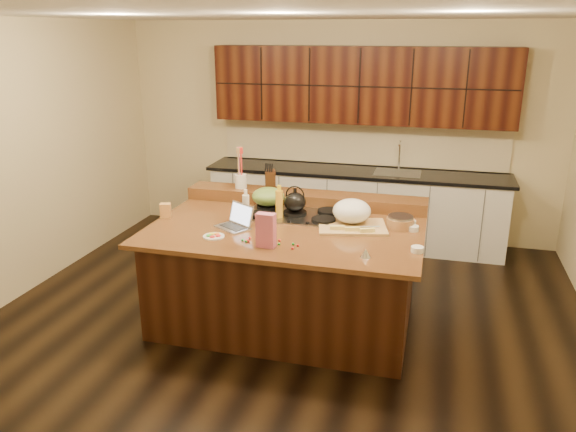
# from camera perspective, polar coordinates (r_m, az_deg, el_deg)

# --- Properties ---
(room) EXTENTS (5.52, 5.02, 2.72)m
(room) POSITION_cam_1_polar(r_m,az_deg,el_deg) (4.85, -0.15, 3.75)
(room) COLOR black
(room) RESTS_ON ground
(island) EXTENTS (2.40, 1.60, 0.92)m
(island) POSITION_cam_1_polar(r_m,az_deg,el_deg) (5.15, -0.14, -5.84)
(island) COLOR black
(island) RESTS_ON ground
(back_ledge) EXTENTS (2.40, 0.30, 0.12)m
(back_ledge) POSITION_cam_1_polar(r_m,az_deg,el_deg) (5.61, 1.72, 1.82)
(back_ledge) COLOR black
(back_ledge) RESTS_ON island
(cooktop) EXTENTS (0.92, 0.52, 0.05)m
(cooktop) POSITION_cam_1_polar(r_m,az_deg,el_deg) (5.25, 0.71, 0.16)
(cooktop) COLOR gray
(cooktop) RESTS_ON island
(back_counter) EXTENTS (3.70, 0.66, 2.40)m
(back_counter) POSITION_cam_1_polar(r_m,az_deg,el_deg) (7.01, 7.03, 5.07)
(back_counter) COLOR silver
(back_counter) RESTS_ON ground
(kettle) EXTENTS (0.21, 0.21, 0.18)m
(kettle) POSITION_cam_1_polar(r_m,az_deg,el_deg) (5.21, 0.71, 1.43)
(kettle) COLOR black
(kettle) RESTS_ON cooktop
(green_bowl) EXTENTS (0.33, 0.33, 0.17)m
(green_bowl) POSITION_cam_1_polar(r_m,az_deg,el_deg) (5.41, -2.03, 2.00)
(green_bowl) COLOR #567930
(green_bowl) RESTS_ON cooktop
(laptop) EXTENTS (0.37, 0.35, 0.20)m
(laptop) POSITION_cam_1_polar(r_m,az_deg,el_deg) (4.96, -5.24, -0.53)
(laptop) COLOR #B7B7BC
(laptop) RESTS_ON island
(oil_bottle) EXTENTS (0.08, 0.08, 0.27)m
(oil_bottle) POSITION_cam_1_polar(r_m,az_deg,el_deg) (5.14, -0.89, 1.14)
(oil_bottle) COLOR gold
(oil_bottle) RESTS_ON island
(vinegar_bottle) EXTENTS (0.06, 0.06, 0.25)m
(vinegar_bottle) POSITION_cam_1_polar(r_m,az_deg,el_deg) (5.08, -4.29, 0.78)
(vinegar_bottle) COLOR silver
(vinegar_bottle) RESTS_ON island
(wooden_tray) EXTENTS (0.67, 0.55, 0.24)m
(wooden_tray) POSITION_cam_1_polar(r_m,az_deg,el_deg) (4.99, 6.51, 0.15)
(wooden_tray) COLOR tan
(wooden_tray) RESTS_ON island
(ramekin_a) EXTENTS (0.12, 0.12, 0.04)m
(ramekin_a) POSITION_cam_1_polar(r_m,az_deg,el_deg) (4.51, 13.00, -3.33)
(ramekin_a) COLOR white
(ramekin_a) RESTS_ON island
(ramekin_b) EXTENTS (0.13, 0.13, 0.04)m
(ramekin_b) POSITION_cam_1_polar(r_m,az_deg,el_deg) (4.98, 12.57, -1.23)
(ramekin_b) COLOR white
(ramekin_b) RESTS_ON island
(ramekin_c) EXTENTS (0.12, 0.12, 0.04)m
(ramekin_c) POSITION_cam_1_polar(r_m,az_deg,el_deg) (5.12, 12.32, -0.68)
(ramekin_c) COLOR white
(ramekin_c) RESTS_ON island
(strainer_bowl) EXTENTS (0.28, 0.28, 0.09)m
(strainer_bowl) POSITION_cam_1_polar(r_m,az_deg,el_deg) (5.03, 11.34, -0.69)
(strainer_bowl) COLOR #996B3F
(strainer_bowl) RESTS_ON island
(kitchen_timer) EXTENTS (0.09, 0.09, 0.07)m
(kitchen_timer) POSITION_cam_1_polar(r_m,az_deg,el_deg) (4.34, 7.89, -3.74)
(kitchen_timer) COLOR silver
(kitchen_timer) RESTS_ON island
(pink_bag) EXTENTS (0.16, 0.09, 0.28)m
(pink_bag) POSITION_cam_1_polar(r_m,az_deg,el_deg) (4.47, -2.25, -1.47)
(pink_bag) COLOR #C65D7B
(pink_bag) RESTS_ON island
(candy_plate) EXTENTS (0.20, 0.20, 0.01)m
(candy_plate) POSITION_cam_1_polar(r_m,az_deg,el_deg) (4.76, -7.56, -2.07)
(candy_plate) COLOR white
(candy_plate) RESTS_ON island
(package_box) EXTENTS (0.11, 0.09, 0.13)m
(package_box) POSITION_cam_1_polar(r_m,az_deg,el_deg) (5.32, -12.34, 0.55)
(package_box) COLOR #D5944B
(package_box) RESTS_ON island
(utensil_crock) EXTENTS (0.16, 0.16, 0.14)m
(utensil_crock) POSITION_cam_1_polar(r_m,az_deg,el_deg) (5.76, -4.80, 3.55)
(utensil_crock) COLOR white
(utensil_crock) RESTS_ON back_ledge
(knife_block) EXTENTS (0.15, 0.19, 0.20)m
(knife_block) POSITION_cam_1_polar(r_m,az_deg,el_deg) (5.65, -1.82, 3.65)
(knife_block) COLOR black
(knife_block) RESTS_ON back_ledge
(gumdrop_0) EXTENTS (0.02, 0.02, 0.02)m
(gumdrop_0) POSITION_cam_1_polar(r_m,az_deg,el_deg) (4.69, -3.92, -2.23)
(gumdrop_0) COLOR red
(gumdrop_0) RESTS_ON island
(gumdrop_1) EXTENTS (0.02, 0.02, 0.02)m
(gumdrop_1) POSITION_cam_1_polar(r_m,az_deg,el_deg) (4.64, -4.64, -2.46)
(gumdrop_1) COLOR #198C26
(gumdrop_1) RESTS_ON island
(gumdrop_2) EXTENTS (0.02, 0.02, 0.02)m
(gumdrop_2) POSITION_cam_1_polar(r_m,az_deg,el_deg) (4.61, -4.01, -2.57)
(gumdrop_2) COLOR red
(gumdrop_2) RESTS_ON island
(gumdrop_3) EXTENTS (0.02, 0.02, 0.02)m
(gumdrop_3) POSITION_cam_1_polar(r_m,az_deg,el_deg) (4.61, -4.31, -2.58)
(gumdrop_3) COLOR #198C26
(gumdrop_3) RESTS_ON island
(gumdrop_4) EXTENTS (0.02, 0.02, 0.02)m
(gumdrop_4) POSITION_cam_1_polar(r_m,az_deg,el_deg) (4.51, 1.02, -3.01)
(gumdrop_4) COLOR red
(gumdrop_4) RESTS_ON island
(gumdrop_5) EXTENTS (0.02, 0.02, 0.02)m
(gumdrop_5) POSITION_cam_1_polar(r_m,az_deg,el_deg) (4.59, -2.39, -2.66)
(gumdrop_5) COLOR #198C26
(gumdrop_5) RESTS_ON island
(gumdrop_6) EXTENTS (0.02, 0.02, 0.02)m
(gumdrop_6) POSITION_cam_1_polar(r_m,az_deg,el_deg) (4.64, -3.21, -2.42)
(gumdrop_6) COLOR red
(gumdrop_6) RESTS_ON island
(gumdrop_7) EXTENTS (0.02, 0.02, 0.02)m
(gumdrop_7) POSITION_cam_1_polar(r_m,az_deg,el_deg) (4.54, -0.91, -2.87)
(gumdrop_7) COLOR #198C26
(gumdrop_7) RESTS_ON island
(gumdrop_8) EXTENTS (0.02, 0.02, 0.02)m
(gumdrop_8) POSITION_cam_1_polar(r_m,az_deg,el_deg) (4.62, -0.88, -2.50)
(gumdrop_8) COLOR red
(gumdrop_8) RESTS_ON island
(gumdrop_9) EXTENTS (0.02, 0.02, 0.02)m
(gumdrop_9) POSITION_cam_1_polar(r_m,az_deg,el_deg) (4.50, -2.78, -3.09)
(gumdrop_9) COLOR #198C26
(gumdrop_9) RESTS_ON island
(gumdrop_10) EXTENTS (0.02, 0.02, 0.02)m
(gumdrop_10) POSITION_cam_1_polar(r_m,az_deg,el_deg) (4.46, 0.46, -3.31)
(gumdrop_10) COLOR red
(gumdrop_10) RESTS_ON island
(gumdrop_11) EXTENTS (0.02, 0.02, 0.02)m
(gumdrop_11) POSITION_cam_1_polar(r_m,az_deg,el_deg) (4.55, 0.51, -2.85)
(gumdrop_11) COLOR #198C26
(gumdrop_11) RESTS_ON island
(gumdrop_12) EXTENTS (0.02, 0.02, 0.02)m
(gumdrop_12) POSITION_cam_1_polar(r_m,az_deg,el_deg) (4.63, -4.20, -2.49)
(gumdrop_12) COLOR red
(gumdrop_12) RESTS_ON island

